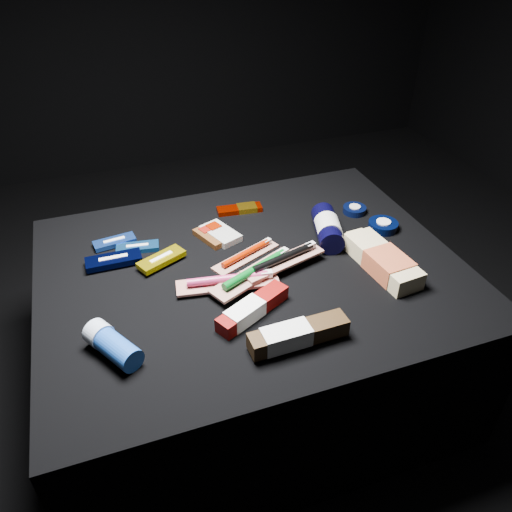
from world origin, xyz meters
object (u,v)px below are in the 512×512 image
object	(u,v)px
lotion_bottle	(327,228)
deodorant_stick	(112,345)
toothpaste_carton_red	(250,310)
bodywash_bottle	(383,261)

from	to	relation	value
lotion_bottle	deodorant_stick	size ratio (longest dim) A/B	1.50
deodorant_stick	toothpaste_carton_red	distance (m)	0.28
lotion_bottle	bodywash_bottle	size ratio (longest dim) A/B	0.87
bodywash_bottle	deodorant_stick	distance (m)	0.63
bodywash_bottle	toothpaste_carton_red	size ratio (longest dim) A/B	1.29
lotion_bottle	toothpaste_carton_red	distance (m)	0.35
toothpaste_carton_red	lotion_bottle	bearing A→B (deg)	10.46
bodywash_bottle	toothpaste_carton_red	distance (m)	0.35
lotion_bottle	deodorant_stick	xyz separation A→B (m)	(-0.56, -0.23, -0.01)
lotion_bottle	toothpaste_carton_red	world-z (taller)	lotion_bottle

